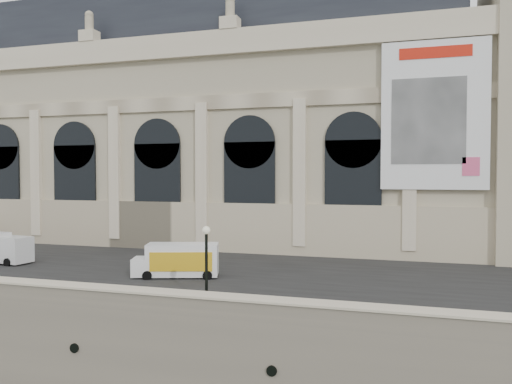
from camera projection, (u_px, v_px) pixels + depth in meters
quay at (235, 259)px, 63.47m from camera, size 160.00×70.00×6.00m
street at (157, 264)px, 43.24m from camera, size 160.00×24.00×0.06m
parapet at (52, 292)px, 30.38m from camera, size 160.00×1.40×1.21m
museum at (177, 126)px, 60.62m from camera, size 69.00×18.70×29.10m
van_c at (1, 249)px, 43.89m from camera, size 5.60×2.75×2.40m
box_truck at (178, 261)px, 37.73m from camera, size 6.70×3.82×2.58m
lamp_right at (206, 266)px, 29.57m from camera, size 0.48×0.48×4.75m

